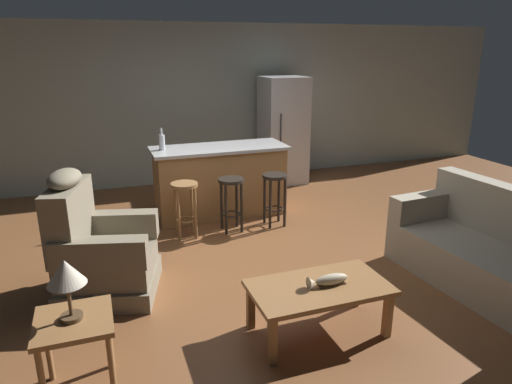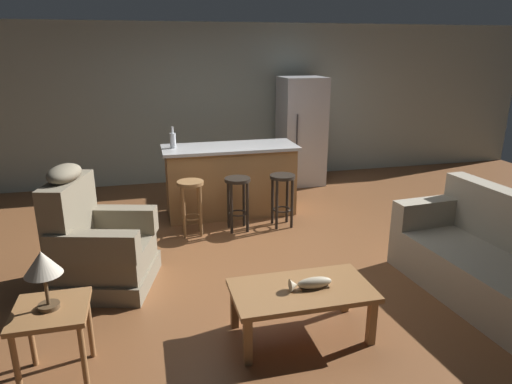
{
  "view_description": "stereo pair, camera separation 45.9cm",
  "coord_description": "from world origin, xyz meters",
  "px_view_note": "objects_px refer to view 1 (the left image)",
  "views": [
    {
      "loc": [
        -1.55,
        -4.42,
        2.21
      ],
      "look_at": [
        -0.0,
        -0.1,
        0.75
      ],
      "focal_mm": 32.0,
      "sensor_mm": 36.0,
      "label": 1
    },
    {
      "loc": [
        -1.11,
        -4.55,
        2.21
      ],
      "look_at": [
        -0.0,
        -0.1,
        0.75
      ],
      "focal_mm": 32.0,
      "sensor_mm": 36.0,
      "label": 2
    }
  ],
  "objects_px": {
    "kitchen_island": "(220,181)",
    "refrigerator": "(283,131)",
    "fish_figurine": "(328,280)",
    "bar_stool_middle": "(231,195)",
    "bottle_tall_green": "(162,142)",
    "coffee_table": "(319,292)",
    "couch": "(493,254)",
    "bar_stool_left": "(185,200)",
    "bar_stool_right": "(275,190)",
    "end_table": "(75,332)",
    "table_lamp": "(66,275)",
    "recliner_near_lamp": "(99,251)"
  },
  "relations": [
    {
      "from": "kitchen_island",
      "to": "bar_stool_left",
      "type": "bearing_deg",
      "value": -134.01
    },
    {
      "from": "recliner_near_lamp",
      "to": "refrigerator",
      "type": "bearing_deg",
      "value": 58.61
    },
    {
      "from": "fish_figurine",
      "to": "kitchen_island",
      "type": "bearing_deg",
      "value": 91.2
    },
    {
      "from": "coffee_table",
      "to": "couch",
      "type": "relative_size",
      "value": 0.56
    },
    {
      "from": "couch",
      "to": "bar_stool_middle",
      "type": "relative_size",
      "value": 2.88
    },
    {
      "from": "refrigerator",
      "to": "bar_stool_right",
      "type": "bearing_deg",
      "value": -115.82
    },
    {
      "from": "coffee_table",
      "to": "refrigerator",
      "type": "height_order",
      "value": "refrigerator"
    },
    {
      "from": "fish_figurine",
      "to": "bottle_tall_green",
      "type": "xyz_separation_m",
      "value": [
        -0.81,
        3.0,
        0.59
      ]
    },
    {
      "from": "couch",
      "to": "bar_stool_right",
      "type": "relative_size",
      "value": 2.88
    },
    {
      "from": "fish_figurine",
      "to": "couch",
      "type": "distance_m",
      "value": 1.84
    },
    {
      "from": "kitchen_island",
      "to": "refrigerator",
      "type": "xyz_separation_m",
      "value": [
        1.43,
        1.2,
        0.4
      ]
    },
    {
      "from": "coffee_table",
      "to": "kitchen_island",
      "type": "relative_size",
      "value": 0.61
    },
    {
      "from": "table_lamp",
      "to": "kitchen_island",
      "type": "relative_size",
      "value": 0.23
    },
    {
      "from": "end_table",
      "to": "bar_stool_right",
      "type": "height_order",
      "value": "bar_stool_right"
    },
    {
      "from": "end_table",
      "to": "table_lamp",
      "type": "relative_size",
      "value": 1.37
    },
    {
      "from": "recliner_near_lamp",
      "to": "bar_stool_left",
      "type": "distance_m",
      "value": 1.46
    },
    {
      "from": "fish_figurine",
      "to": "bar_stool_left",
      "type": "xyz_separation_m",
      "value": [
        -0.67,
        2.32,
        0.01
      ]
    },
    {
      "from": "bar_stool_middle",
      "to": "bottle_tall_green",
      "type": "height_order",
      "value": "bottle_tall_green"
    },
    {
      "from": "coffee_table",
      "to": "fish_figurine",
      "type": "bearing_deg",
      "value": -17.21
    },
    {
      "from": "fish_figurine",
      "to": "recliner_near_lamp",
      "type": "relative_size",
      "value": 0.28
    },
    {
      "from": "end_table",
      "to": "refrigerator",
      "type": "height_order",
      "value": "refrigerator"
    },
    {
      "from": "coffee_table",
      "to": "bar_stool_left",
      "type": "relative_size",
      "value": 1.62
    },
    {
      "from": "couch",
      "to": "bottle_tall_green",
      "type": "bearing_deg",
      "value": -51.66
    },
    {
      "from": "coffee_table",
      "to": "end_table",
      "type": "bearing_deg",
      "value": -177.49
    },
    {
      "from": "recliner_near_lamp",
      "to": "refrigerator",
      "type": "relative_size",
      "value": 0.68
    },
    {
      "from": "table_lamp",
      "to": "bar_stool_middle",
      "type": "height_order",
      "value": "table_lamp"
    },
    {
      "from": "couch",
      "to": "table_lamp",
      "type": "bearing_deg",
      "value": -1.41
    },
    {
      "from": "bar_stool_right",
      "to": "bottle_tall_green",
      "type": "xyz_separation_m",
      "value": [
        -1.29,
        0.68,
        0.58
      ]
    },
    {
      "from": "kitchen_island",
      "to": "bar_stool_right",
      "type": "bearing_deg",
      "value": -48.99
    },
    {
      "from": "end_table",
      "to": "bottle_tall_green",
      "type": "bearing_deg",
      "value": 71.02
    },
    {
      "from": "bar_stool_right",
      "to": "refrigerator",
      "type": "height_order",
      "value": "refrigerator"
    },
    {
      "from": "fish_figurine",
      "to": "kitchen_island",
      "type": "distance_m",
      "value": 2.95
    },
    {
      "from": "bar_stool_middle",
      "to": "table_lamp",
      "type": "bearing_deg",
      "value": -126.73
    },
    {
      "from": "couch",
      "to": "refrigerator",
      "type": "relative_size",
      "value": 1.11
    },
    {
      "from": "couch",
      "to": "kitchen_island",
      "type": "height_order",
      "value": "kitchen_island"
    },
    {
      "from": "coffee_table",
      "to": "recliner_near_lamp",
      "type": "relative_size",
      "value": 0.92
    },
    {
      "from": "coffee_table",
      "to": "refrigerator",
      "type": "relative_size",
      "value": 0.62
    },
    {
      "from": "couch",
      "to": "bar_stool_middle",
      "type": "height_order",
      "value": "couch"
    },
    {
      "from": "recliner_near_lamp",
      "to": "kitchen_island",
      "type": "height_order",
      "value": "recliner_near_lamp"
    },
    {
      "from": "refrigerator",
      "to": "table_lamp",
      "type": "bearing_deg",
      "value": -127.58
    },
    {
      "from": "bar_stool_left",
      "to": "bottle_tall_green",
      "type": "height_order",
      "value": "bottle_tall_green"
    },
    {
      "from": "end_table",
      "to": "bar_stool_middle",
      "type": "height_order",
      "value": "bar_stool_middle"
    },
    {
      "from": "bar_stool_middle",
      "to": "fish_figurine",
      "type": "bearing_deg",
      "value": -87.73
    },
    {
      "from": "kitchen_island",
      "to": "bar_stool_left",
      "type": "distance_m",
      "value": 0.88
    },
    {
      "from": "couch",
      "to": "end_table",
      "type": "bearing_deg",
      "value": -1.35
    },
    {
      "from": "table_lamp",
      "to": "bar_stool_left",
      "type": "distance_m",
      "value": 2.69
    },
    {
      "from": "table_lamp",
      "to": "bar_stool_right",
      "type": "distance_m",
      "value": 3.36
    },
    {
      "from": "refrigerator",
      "to": "bottle_tall_green",
      "type": "height_order",
      "value": "refrigerator"
    },
    {
      "from": "fish_figurine",
      "to": "recliner_near_lamp",
      "type": "bearing_deg",
      "value": 143.07
    },
    {
      "from": "couch",
      "to": "kitchen_island",
      "type": "relative_size",
      "value": 1.09
    }
  ]
}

